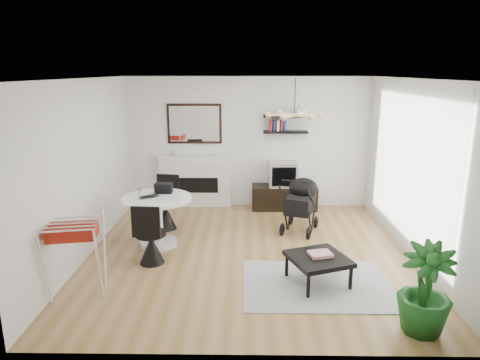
{
  "coord_description": "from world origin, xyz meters",
  "views": [
    {
      "loc": [
        -0.04,
        -6.28,
        2.82
      ],
      "look_at": [
        -0.13,
        0.4,
        1.1
      ],
      "focal_mm": 32.0,
      "sensor_mm": 36.0,
      "label": 1
    }
  ],
  "objects_px": {
    "dining_table": "(158,214)",
    "potted_plant": "(425,289)",
    "drying_rack": "(76,258)",
    "coffee_table": "(318,260)",
    "crt_tv": "(283,174)",
    "stroller": "(301,206)",
    "fireplace": "(195,175)",
    "tv_console": "(284,197)"
  },
  "relations": [
    {
      "from": "fireplace",
      "to": "potted_plant",
      "type": "distance_m",
      "value": 5.4
    },
    {
      "from": "drying_rack",
      "to": "stroller",
      "type": "bearing_deg",
      "value": 27.41
    },
    {
      "from": "fireplace",
      "to": "potted_plant",
      "type": "relative_size",
      "value": 2.1
    },
    {
      "from": "crt_tv",
      "to": "drying_rack",
      "type": "relative_size",
      "value": 0.57
    },
    {
      "from": "drying_rack",
      "to": "stroller",
      "type": "xyz_separation_m",
      "value": [
        3.13,
        2.38,
        -0.07
      ]
    },
    {
      "from": "dining_table",
      "to": "tv_console",
      "type": "bearing_deg",
      "value": 40.92
    },
    {
      "from": "drying_rack",
      "to": "potted_plant",
      "type": "xyz_separation_m",
      "value": [
        4.09,
        -0.72,
        -0.01
      ]
    },
    {
      "from": "drying_rack",
      "to": "coffee_table",
      "type": "height_order",
      "value": "drying_rack"
    },
    {
      "from": "stroller",
      "to": "potted_plant",
      "type": "distance_m",
      "value": 3.25
    },
    {
      "from": "dining_table",
      "to": "potted_plant",
      "type": "relative_size",
      "value": 1.1
    },
    {
      "from": "fireplace",
      "to": "coffee_table",
      "type": "relative_size",
      "value": 2.3
    },
    {
      "from": "coffee_table",
      "to": "potted_plant",
      "type": "relative_size",
      "value": 0.91
    },
    {
      "from": "potted_plant",
      "to": "crt_tv",
      "type": "bearing_deg",
      "value": 105.39
    },
    {
      "from": "dining_table",
      "to": "potted_plant",
      "type": "distance_m",
      "value": 4.14
    },
    {
      "from": "fireplace",
      "to": "coffee_table",
      "type": "height_order",
      "value": "fireplace"
    },
    {
      "from": "crt_tv",
      "to": "stroller",
      "type": "distance_m",
      "value": 1.27
    },
    {
      "from": "coffee_table",
      "to": "potted_plant",
      "type": "bearing_deg",
      "value": -48.52
    },
    {
      "from": "dining_table",
      "to": "coffee_table",
      "type": "xyz_separation_m",
      "value": [
        2.41,
        -1.28,
        -0.2
      ]
    },
    {
      "from": "drying_rack",
      "to": "crt_tv",
      "type": "bearing_deg",
      "value": 41.25
    },
    {
      "from": "drying_rack",
      "to": "stroller",
      "type": "height_order",
      "value": "stroller"
    },
    {
      "from": "dining_table",
      "to": "fireplace",
      "type": "bearing_deg",
      "value": 79.86
    },
    {
      "from": "drying_rack",
      "to": "coffee_table",
      "type": "xyz_separation_m",
      "value": [
        3.12,
        0.38,
        -0.18
      ]
    },
    {
      "from": "dining_table",
      "to": "stroller",
      "type": "bearing_deg",
      "value": 16.56
    },
    {
      "from": "drying_rack",
      "to": "potted_plant",
      "type": "distance_m",
      "value": 4.15
    },
    {
      "from": "fireplace",
      "to": "potted_plant",
      "type": "height_order",
      "value": "fireplace"
    },
    {
      "from": "fireplace",
      "to": "stroller",
      "type": "xyz_separation_m",
      "value": [
        2.05,
        -1.39,
        -0.23
      ]
    },
    {
      "from": "fireplace",
      "to": "drying_rack",
      "type": "relative_size",
      "value": 2.16
    },
    {
      "from": "dining_table",
      "to": "drying_rack",
      "type": "bearing_deg",
      "value": -113.02
    },
    {
      "from": "stroller",
      "to": "fireplace",
      "type": "bearing_deg",
      "value": 166.7
    },
    {
      "from": "drying_rack",
      "to": "fireplace",
      "type": "bearing_deg",
      "value": 64.16
    },
    {
      "from": "crt_tv",
      "to": "potted_plant",
      "type": "relative_size",
      "value": 0.55
    },
    {
      "from": "tv_console",
      "to": "crt_tv",
      "type": "bearing_deg",
      "value": -175.26
    },
    {
      "from": "fireplace",
      "to": "dining_table",
      "type": "relative_size",
      "value": 1.91
    },
    {
      "from": "tv_console",
      "to": "fireplace",
      "type": "bearing_deg",
      "value": 174.88
    },
    {
      "from": "coffee_table",
      "to": "potted_plant",
      "type": "xyz_separation_m",
      "value": [
        0.97,
        -1.1,
        0.17
      ]
    },
    {
      "from": "crt_tv",
      "to": "drying_rack",
      "type": "xyz_separation_m",
      "value": [
        -2.9,
        -3.59,
        -0.22
      ]
    },
    {
      "from": "tv_console",
      "to": "dining_table",
      "type": "height_order",
      "value": "dining_table"
    },
    {
      "from": "tv_console",
      "to": "stroller",
      "type": "height_order",
      "value": "stroller"
    },
    {
      "from": "drying_rack",
      "to": "potted_plant",
      "type": "bearing_deg",
      "value": -19.85
    },
    {
      "from": "tv_console",
      "to": "crt_tv",
      "type": "height_order",
      "value": "crt_tv"
    },
    {
      "from": "fireplace",
      "to": "tv_console",
      "type": "relative_size",
      "value": 1.62
    },
    {
      "from": "drying_rack",
      "to": "stroller",
      "type": "distance_m",
      "value": 3.93
    }
  ]
}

